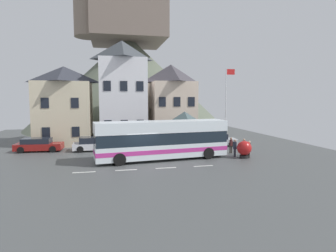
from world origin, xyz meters
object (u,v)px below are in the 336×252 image
Objects in this scene: townhouse_00 at (65,105)px; bus_shelter at (185,119)px; parked_car_01 at (95,144)px; transit_bus at (162,140)px; townhouse_01 at (122,92)px; pedestrian_00 at (231,144)px; harbour_buoy at (244,149)px; hilltop_castle at (128,79)px; pedestrian_02 at (244,147)px; townhouse_02 at (171,103)px; flagpole at (226,104)px; parked_car_02 at (216,140)px; pedestrian_03 at (249,149)px; public_bench at (184,142)px; parked_car_00 at (39,145)px; pedestrian_01 at (235,147)px.

bus_shelter is at bearing -29.73° from townhouse_00.
transit_bus is at bearing -44.73° from parked_car_01.
townhouse_01 is 7.91× the size of pedestrian_00.
hilltop_castle is at bearing 105.29° from harbour_buoy.
pedestrian_00 is 0.97× the size of pedestrian_02.
bus_shelter is 9.52m from parked_car_01.
bus_shelter is at bearing -91.44° from townhouse_02.
flagpole is at bearing -9.23° from bus_shelter.
pedestrian_02 is (8.58, -28.71, -8.16)m from hilltop_castle.
parked_car_01 reaches higher than parked_car_02.
pedestrian_03 is 8.41m from public_bench.
bus_shelter reaches higher than parked_car_00.
townhouse_02 is 13.49m from pedestrian_03.
pedestrian_03 reaches higher than pedestrian_00.
transit_bus is 13.08m from parked_car_00.
townhouse_00 is at bearing 149.29° from pedestrian_00.
parked_car_00 is 2.88× the size of pedestrian_01.
pedestrian_03 is 1.00× the size of harbour_buoy.
harbour_buoy is at bearing -91.48° from flagpole.
parked_car_01 is 2.87× the size of pedestrian_00.
parked_car_01 is 0.97× the size of parked_car_02.
pedestrian_02 is at bearing -33.01° from townhouse_00.
harbour_buoy reaches higher than parked_car_01.
pedestrian_03 reaches higher than parked_car_02.
flagpole reaches higher than harbour_buoy.
townhouse_00 is at bearing 179.79° from townhouse_02.
parked_car_02 reaches higher than public_bench.
public_bench is (0.70, 2.48, -2.69)m from bus_shelter.
bus_shelter is 2.50× the size of pedestrian_01.
townhouse_01 is 12.75m from flagpole.
pedestrian_03 is at bearing -80.58° from parked_car_02.
townhouse_01 is 1.04× the size of transit_bus.
pedestrian_03 is (7.70, -0.99, -0.88)m from transit_bus.
townhouse_00 is at bearing 72.10° from parked_car_00.
pedestrian_00 is 1.51m from pedestrian_02.
flagpole is (16.85, -7.89, 0.24)m from townhouse_00.
parked_car_01 is 14.73m from harbour_buoy.
townhouse_01 is 12.08m from transit_bus.
townhouse_01 is at bearing 131.43° from pedestrian_03.
townhouse_01 is at bearing 158.29° from parked_car_02.
pedestrian_03 is (1.00, -0.77, -0.04)m from pedestrian_01.
parked_car_00 is at bearing -161.76° from townhouse_02.
bus_shelter is 2.57× the size of pedestrian_03.
hilltop_castle is at bearing 83.85° from townhouse_01.
parked_car_02 is at bearing 22.83° from bus_shelter.
flagpole is (0.10, -2.44, 4.09)m from parked_car_02.
townhouse_02 is at bearing -0.21° from townhouse_00.
hilltop_castle is (-4.15, 17.58, 4.22)m from townhouse_02.
flagpole is 5.42× the size of harbour_buoy.
townhouse_02 reaches higher than pedestrian_03.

